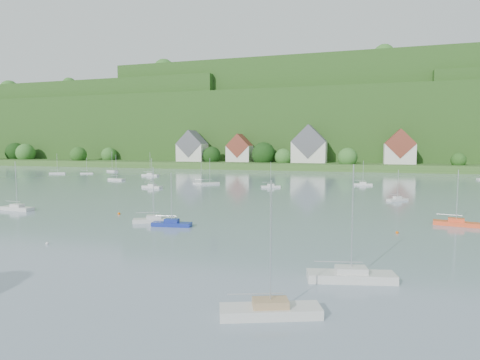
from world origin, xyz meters
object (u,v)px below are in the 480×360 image
object	(u,v)px
near_sailboat_2	(270,310)
near_sailboat_3	(154,219)
near_sailboat_4	(351,275)
near_sailboat_6	(17,208)
near_sailboat_5	(456,223)
near_sailboat_1	(172,223)

from	to	relation	value
near_sailboat_2	near_sailboat_3	world-z (taller)	near_sailboat_2
near_sailboat_4	near_sailboat_6	bearing A→B (deg)	146.82
near_sailboat_3	near_sailboat_5	world-z (taller)	near_sailboat_3
near_sailboat_2	near_sailboat_5	size ratio (longest dim) A/B	1.15
near_sailboat_3	near_sailboat_4	bearing A→B (deg)	-58.40
near_sailboat_1	near_sailboat_4	xyz separation A→B (m)	(24.67, -16.52, 0.07)
near_sailboat_4	near_sailboat_5	world-z (taller)	near_sailboat_4
near_sailboat_2	near_sailboat_3	xyz separation A→B (m)	(-23.48, 27.15, -0.03)
near_sailboat_1	near_sailboat_6	size ratio (longest dim) A/B	0.88
near_sailboat_3	near_sailboat_6	bearing A→B (deg)	148.25
near_sailboat_1	near_sailboat_2	bearing A→B (deg)	-59.69
near_sailboat_3	near_sailboat_6	distance (m)	28.47
near_sailboat_3	near_sailboat_6	size ratio (longest dim) A/B	0.95
near_sailboat_2	near_sailboat_5	world-z (taller)	near_sailboat_2
near_sailboat_3	near_sailboat_6	world-z (taller)	near_sailboat_6
near_sailboat_4	near_sailboat_3	bearing A→B (deg)	134.66
near_sailboat_4	near_sailboat_6	world-z (taller)	near_sailboat_4
near_sailboat_1	near_sailboat_3	size ratio (longest dim) A/B	0.92
near_sailboat_2	near_sailboat_4	distance (m)	10.10
near_sailboat_4	near_sailboat_5	bearing A→B (deg)	51.88
near_sailboat_2	near_sailboat_6	xyz separation A→B (m)	(-51.78, 30.20, -0.02)
near_sailboat_5	near_sailboat_2	bearing A→B (deg)	-106.30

